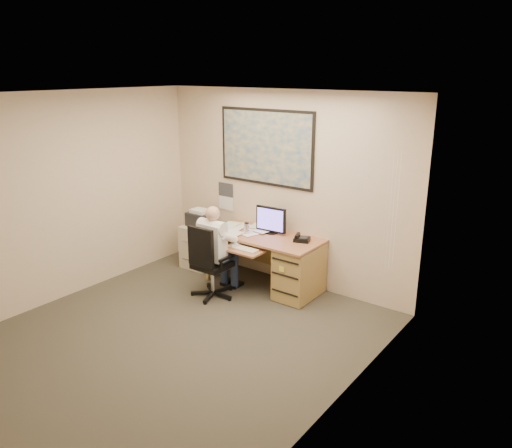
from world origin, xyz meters
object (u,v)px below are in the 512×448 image
Objects in this scene: filing_cabinet at (202,242)px; desk at (285,261)px; office_chair at (210,276)px; person at (214,252)px.

desk is at bearing -2.67° from filing_cabinet.
filing_cabinet is (-1.56, 0.02, -0.05)m from desk.
office_chair is 0.34m from person.
person is (0.00, 0.08, 0.33)m from office_chair.
person reaches higher than desk.
person is (-0.70, -0.67, 0.18)m from desk.
desk is 1.75× the size of filing_cabinet.
filing_cabinet is at bearing 179.17° from desk.
filing_cabinet is 1.16m from office_chair.
filing_cabinet is at bearing 137.12° from office_chair.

